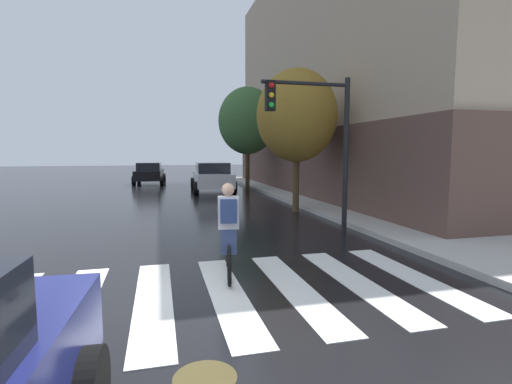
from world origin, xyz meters
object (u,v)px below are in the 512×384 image
object	(u,v)px
sedan_far	(150,173)
cyclist	(228,231)
sedan_mid	(212,177)
fire_hydrant	(373,201)
street_tree_near	(297,116)
traffic_light_near	(318,128)
manhole_cover	(205,378)
street_tree_mid	(247,121)

from	to	relation	value
sedan_far	cyclist	distance (m)	21.09
sedan_mid	fire_hydrant	world-z (taller)	sedan_mid
sedan_mid	fire_hydrant	xyz separation A→B (m)	(4.25, -9.54, -0.31)
fire_hydrant	street_tree_near	world-z (taller)	street_tree_near
traffic_light_near	sedan_mid	bearing A→B (deg)	96.15
sedan_mid	fire_hydrant	distance (m)	10.45
manhole_cover	fire_hydrant	bearing A→B (deg)	49.90
manhole_cover	sedan_far	world-z (taller)	sedan_far
manhole_cover	sedan_mid	world-z (taller)	sedan_mid
sedan_far	sedan_mid	bearing A→B (deg)	-61.10
sedan_mid	cyclist	size ratio (longest dim) A/B	2.82
sedan_mid	traffic_light_near	world-z (taller)	traffic_light_near
sedan_mid	sedan_far	world-z (taller)	sedan_mid
sedan_mid	sedan_far	bearing A→B (deg)	118.90
sedan_mid	sedan_far	size ratio (longest dim) A/B	1.09
sedan_mid	street_tree_mid	xyz separation A→B (m)	(2.11, 0.34, 3.14)
cyclist	street_tree_near	distance (m)	8.27
cyclist	street_tree_mid	xyz separation A→B (m)	(3.83, 14.98, 3.14)
manhole_cover	street_tree_near	xyz separation A→B (m)	(4.56, 9.74, 3.54)
traffic_light_near	fire_hydrant	distance (m)	4.33
sedan_far	street_tree_mid	size ratio (longest dim) A/B	0.75
sedan_far	street_tree_mid	xyz separation A→B (m)	(5.63, -6.04, 3.22)
cyclist	street_tree_near	bearing A→B (deg)	60.95
traffic_light_near	fire_hydrant	world-z (taller)	traffic_light_near
cyclist	manhole_cover	bearing A→B (deg)	-104.79
street_tree_mid	street_tree_near	bearing A→B (deg)	-90.25
sedan_far	street_tree_near	world-z (taller)	street_tree_near
manhole_cover	street_tree_mid	world-z (taller)	street_tree_mid
sedan_far	traffic_light_near	xyz separation A→B (m)	(4.77, -18.01, 2.09)
sedan_far	street_tree_near	distance (m)	15.49
manhole_cover	street_tree_mid	size ratio (longest dim) A/B	0.11
sedan_mid	street_tree_mid	distance (m)	3.80
sedan_far	fire_hydrant	world-z (taller)	sedan_far
sedan_far	cyclist	world-z (taller)	cyclist
manhole_cover	sedan_mid	bearing A→B (deg)	81.91
traffic_light_near	cyclist	bearing A→B (deg)	-134.72
street_tree_near	traffic_light_near	bearing A→B (deg)	-102.06
traffic_light_near	street_tree_near	world-z (taller)	street_tree_near
cyclist	traffic_light_near	world-z (taller)	traffic_light_near
sedan_far	street_tree_mid	bearing A→B (deg)	-47.02
cyclist	traffic_light_near	distance (m)	4.69
cyclist	traffic_light_near	xyz separation A→B (m)	(2.98, 3.01, 2.02)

